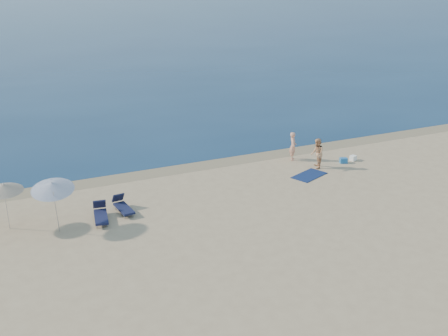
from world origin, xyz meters
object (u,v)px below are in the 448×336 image
(person_left, at_px, (293,146))
(umbrella_near, at_px, (52,186))
(person_right, at_px, (317,154))
(blue_cooler, at_px, (344,160))

(person_left, xyz_separation_m, umbrella_near, (-14.26, -3.61, 1.21))
(person_left, xyz_separation_m, person_right, (0.52, -1.79, 0.02))
(person_right, relative_size, umbrella_near, 0.71)
(person_right, height_order, umbrella_near, umbrella_near)
(blue_cooler, height_order, umbrella_near, umbrella_near)
(person_right, bearing_deg, blue_cooler, 115.79)
(person_right, xyz_separation_m, blue_cooler, (1.91, 0.05, -0.72))
(person_left, relative_size, umbrella_near, 0.69)
(person_left, bearing_deg, blue_cooler, -99.95)
(blue_cooler, xyz_separation_m, umbrella_near, (-16.68, -1.87, 1.91))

